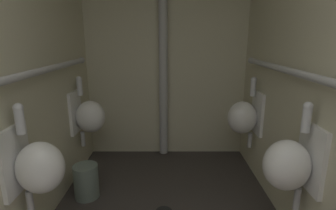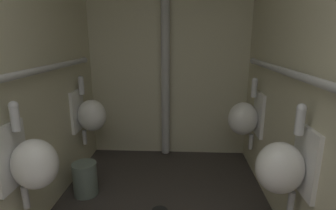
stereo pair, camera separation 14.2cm
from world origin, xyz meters
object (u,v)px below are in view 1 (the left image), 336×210
urinal_left_far (87,116)px  waste_bin (85,181)px  urinal_left_mid (36,166)px  urinal_right_mid (289,163)px  urinal_right_far (243,116)px  standpipe_back_wall (162,45)px

urinal_left_far → waste_bin: (0.08, -0.46, -0.50)m
urinal_left_mid → urinal_right_mid: size_ratio=1.00×
urinal_right_far → standpipe_back_wall: standpipe_back_wall is taller
urinal_left_far → urinal_right_far: same height
urinal_left_far → urinal_right_mid: 1.96m
urinal_right_mid → waste_bin: bearing=158.0°
standpipe_back_wall → waste_bin: standpipe_back_wall is taller
urinal_left_far → standpipe_back_wall: standpipe_back_wall is taller
urinal_right_mid → waste_bin: size_ratio=2.38×
urinal_left_far → standpipe_back_wall: 1.16m
urinal_left_mid → waste_bin: bearing=83.3°
standpipe_back_wall → urinal_left_mid: bearing=-116.2°
urinal_right_mid → standpipe_back_wall: size_ratio=0.28×
urinal_right_mid → urinal_right_far: same height
urinal_right_mid → standpipe_back_wall: 1.91m
standpipe_back_wall → urinal_right_mid: bearing=-61.4°
urinal_right_mid → waste_bin: (-1.55, 0.63, -0.50)m
urinal_right_mid → urinal_right_far: bearing=90.0°
urinal_left_mid → standpipe_back_wall: (0.78, 1.59, 0.71)m
urinal_left_far → standpipe_back_wall: bearing=31.1°
urinal_left_mid → waste_bin: size_ratio=2.38×
urinal_left_mid → urinal_right_far: (1.63, 1.09, 0.00)m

